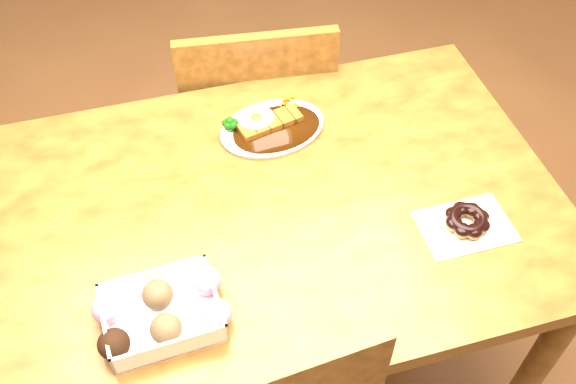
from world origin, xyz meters
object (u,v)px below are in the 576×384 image
object	(u,v)px
katsu_curry_plate	(270,126)
donut_box	(162,312)
chair_far	(256,122)
pon_de_ring	(467,221)
table	(273,233)

from	to	relation	value
katsu_curry_plate	donut_box	xyz separation A→B (m)	(-0.31, -0.42, 0.02)
chair_far	donut_box	xyz separation A→B (m)	(-0.34, -0.74, 0.30)
katsu_curry_plate	pon_de_ring	size ratio (longest dim) A/B	1.44
table	chair_far	size ratio (longest dim) A/B	1.38
table	katsu_curry_plate	xyz separation A→B (m)	(0.05, 0.22, 0.11)
pon_de_ring	chair_far	bearing A→B (deg)	111.38
katsu_curry_plate	table	bearing A→B (deg)	-103.83
chair_far	katsu_curry_plate	world-z (taller)	chair_far
katsu_curry_plate	pon_de_ring	bearing A→B (deg)	-51.02
pon_de_ring	donut_box	bearing A→B (deg)	-175.62
table	pon_de_ring	bearing A→B (deg)	-24.23
donut_box	pon_de_ring	distance (m)	0.62
table	pon_de_ring	xyz separation A→B (m)	(0.36, -0.16, 0.12)
katsu_curry_plate	pon_de_ring	distance (m)	0.49
table	katsu_curry_plate	distance (m)	0.25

